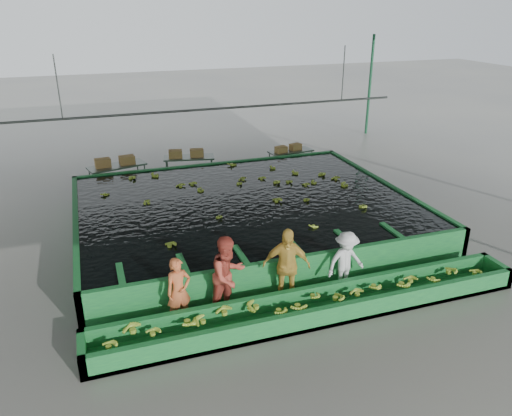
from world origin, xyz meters
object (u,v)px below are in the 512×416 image
object	(u,v)px
box_stack_mid	(186,157)
worker_d	(346,262)
box_stack_right	(288,151)
flotation_tank	(245,213)
worker_b	(228,276)
packing_table_left	(118,177)
sorting_trough	(317,307)
packing_table_right	(291,160)
box_stack_left	(115,165)
worker_c	(286,266)
worker_a	(179,291)
packing_table_mid	(189,167)

from	to	relation	value
box_stack_mid	worker_d	bearing A→B (deg)	-78.53
box_stack_right	worker_d	bearing A→B (deg)	-103.99
flotation_tank	worker_d	xyz separation A→B (m)	(1.12, -4.30, 0.31)
worker_b	packing_table_left	size ratio (longest dim) A/B	0.91
sorting_trough	worker_d	distance (m)	1.47
worker_b	packing_table_right	xyz separation A→B (m)	(5.28, 9.05, -0.52)
sorting_trough	worker_b	size ratio (longest dim) A/B	5.37
worker_d	box_stack_left	distance (m)	10.11
packing_table_right	box_stack_mid	world-z (taller)	box_stack_mid
box_stack_right	flotation_tank	bearing A→B (deg)	-125.61
packing_table_left	box_stack_left	world-z (taller)	box_stack_left
packing_table_right	worker_c	bearing A→B (deg)	-113.35
box_stack_mid	worker_c	bearing A→B (deg)	-87.74
box_stack_left	box_stack_right	bearing A→B (deg)	-0.05
box_stack_right	worker_c	bearing A→B (deg)	-112.75
worker_d	box_stack_right	xyz separation A→B (m)	(2.24, 8.99, 0.07)
flotation_tank	worker_c	size ratio (longest dim) A/B	5.41
worker_d	packing_table_right	bearing A→B (deg)	68.64
box_stack_left	packing_table_left	bearing A→B (deg)	20.04
worker_a	box_stack_right	size ratio (longest dim) A/B	1.30
worker_c	packing_table_right	xyz separation A→B (m)	(3.91, 9.05, -0.51)
worker_a	box_stack_right	xyz separation A→B (m)	(6.24, 8.99, 0.07)
packing_table_left	packing_table_mid	size ratio (longest dim) A/B	1.06
worker_a	box_stack_mid	world-z (taller)	worker_a
sorting_trough	worker_a	bearing A→B (deg)	164.50
worker_a	packing_table_left	distance (m)	9.04
worker_b	box_stack_mid	world-z (taller)	worker_b
worker_a	packing_table_left	size ratio (longest dim) A/B	0.75
worker_a	packing_table_right	size ratio (longest dim) A/B	0.84
worker_b	box_stack_mid	xyz separation A→B (m)	(1.00, 9.36, -0.05)
sorting_trough	box_stack_mid	distance (m)	10.21
box_stack_mid	box_stack_right	world-z (taller)	box_stack_mid
worker_c	packing_table_left	world-z (taller)	worker_c
worker_c	box_stack_mid	world-z (taller)	worker_c
sorting_trough	worker_d	bearing A→B (deg)	35.55
worker_c	box_stack_left	distance (m)	9.51
box_stack_left	flotation_tank	bearing A→B (deg)	-53.42
packing_table_left	box_stack_left	size ratio (longest dim) A/B	1.45
worker_b	worker_c	xyz separation A→B (m)	(1.37, 0.00, -0.01)
worker_a	packing_table_left	xyz separation A→B (m)	(-0.55, 9.01, -0.30)
packing_table_left	worker_b	bearing A→B (deg)	-79.61
packing_table_mid	packing_table_right	distance (m)	4.18
packing_table_left	box_stack_left	bearing A→B (deg)	-159.96
packing_table_mid	box_stack_left	world-z (taller)	box_stack_left
box_stack_mid	box_stack_right	xyz separation A→B (m)	(4.14, -0.37, -0.05)
worker_c	sorting_trough	bearing A→B (deg)	-43.43
sorting_trough	worker_a	size ratio (longest dim) A/B	6.54
worker_c	box_stack_right	xyz separation A→B (m)	(3.77, 8.99, -0.09)
flotation_tank	packing_table_right	size ratio (longest dim) A/B	5.49
flotation_tank	packing_table_left	bearing A→B (deg)	126.11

